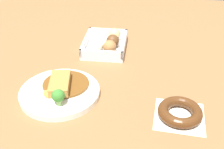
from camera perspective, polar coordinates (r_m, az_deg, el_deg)
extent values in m
plane|color=brown|center=(0.89, 1.04, -0.52)|extent=(1.60, 1.60, 0.00)
cylinder|color=white|center=(0.83, -10.50, -3.64)|extent=(0.23, 0.23, 0.02)
cylinder|color=brown|center=(0.84, -9.30, -1.88)|extent=(0.14, 0.14, 0.01)
cube|color=#A87538|center=(0.82, -10.53, -1.76)|extent=(0.11, 0.07, 0.02)
cylinder|color=white|center=(0.80, -12.68, -4.32)|extent=(0.06, 0.06, 0.00)
ellipsoid|color=yellow|center=(0.79, -12.77, -3.74)|extent=(0.03, 0.03, 0.02)
cylinder|color=#8CB766|center=(0.76, -10.69, -5.49)|extent=(0.01, 0.01, 0.02)
sphere|color=#387A2D|center=(0.75, -10.85, -4.22)|extent=(0.03, 0.03, 0.03)
cube|color=white|center=(1.05, -1.44, 5.46)|extent=(0.19, 0.15, 0.01)
cube|color=white|center=(0.96, -2.23, 4.07)|extent=(0.01, 0.15, 0.03)
cube|color=white|center=(1.12, -0.79, 8.55)|extent=(0.01, 0.15, 0.03)
cube|color=white|center=(1.04, 2.48, 6.26)|extent=(0.19, 0.01, 0.03)
cube|color=white|center=(1.06, -5.33, 6.67)|extent=(0.19, 0.01, 0.03)
sphere|color=#9E6B3D|center=(0.99, -0.50, 5.62)|extent=(0.05, 0.05, 0.05)
sphere|color=brown|center=(1.03, 0.12, 6.78)|extent=(0.05, 0.05, 0.05)
sphere|color=#DBB77A|center=(1.09, 0.45, 8.13)|extent=(0.05, 0.05, 0.05)
sphere|color=#EFE5C6|center=(1.00, -3.24, 5.66)|extent=(0.05, 0.05, 0.05)
cube|color=white|center=(0.77, 13.46, -8.22)|extent=(0.14, 0.14, 0.00)
torus|color=#4C2B14|center=(0.76, 13.61, -7.36)|extent=(0.12, 0.12, 0.03)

